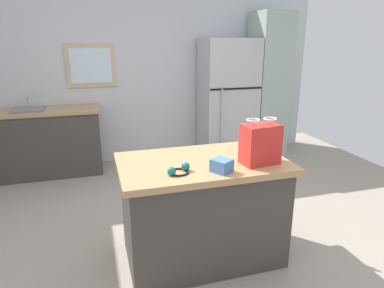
{
  "coord_description": "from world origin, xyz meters",
  "views": [
    {
      "loc": [
        -0.85,
        -2.51,
        1.8
      ],
      "look_at": [
        -0.04,
        0.2,
        0.93
      ],
      "focal_mm": 31.68,
      "sensor_mm": 36.0,
      "label": 1
    }
  ],
  "objects_px": {
    "shopping_bag": "(260,144)",
    "tall_cabinet": "(268,86)",
    "kitchen_island": "(202,209)",
    "ear_defenders": "(179,170)",
    "refrigerator": "(227,100)",
    "bottle": "(258,138)",
    "small_box": "(222,166)"
  },
  "relations": [
    {
      "from": "ear_defenders",
      "to": "bottle",
      "type": "bearing_deg",
      "value": 24.79
    },
    {
      "from": "tall_cabinet",
      "to": "kitchen_island",
      "type": "bearing_deg",
      "value": -128.1
    },
    {
      "from": "kitchen_island",
      "to": "tall_cabinet",
      "type": "distance_m",
      "value": 3.08
    },
    {
      "from": "shopping_bag",
      "to": "ear_defenders",
      "type": "relative_size",
      "value": 1.75
    },
    {
      "from": "refrigerator",
      "to": "tall_cabinet",
      "type": "height_order",
      "value": "tall_cabinet"
    },
    {
      "from": "kitchen_island",
      "to": "shopping_bag",
      "type": "distance_m",
      "value": 0.74
    },
    {
      "from": "kitchen_island",
      "to": "tall_cabinet",
      "type": "height_order",
      "value": "tall_cabinet"
    },
    {
      "from": "tall_cabinet",
      "to": "shopping_bag",
      "type": "height_order",
      "value": "tall_cabinet"
    },
    {
      "from": "bottle",
      "to": "ear_defenders",
      "type": "bearing_deg",
      "value": -155.21
    },
    {
      "from": "bottle",
      "to": "refrigerator",
      "type": "bearing_deg",
      "value": 74.54
    },
    {
      "from": "kitchen_island",
      "to": "refrigerator",
      "type": "height_order",
      "value": "refrigerator"
    },
    {
      "from": "refrigerator",
      "to": "bottle",
      "type": "xyz_separation_m",
      "value": [
        -0.6,
        -2.18,
        0.05
      ]
    },
    {
      "from": "refrigerator",
      "to": "shopping_bag",
      "type": "height_order",
      "value": "refrigerator"
    },
    {
      "from": "kitchen_island",
      "to": "tall_cabinet",
      "type": "xyz_separation_m",
      "value": [
        1.85,
        2.36,
        0.66
      ]
    },
    {
      "from": "ear_defenders",
      "to": "tall_cabinet",
      "type": "bearing_deg",
      "value": 50.65
    },
    {
      "from": "refrigerator",
      "to": "ear_defenders",
      "type": "height_order",
      "value": "refrigerator"
    },
    {
      "from": "refrigerator",
      "to": "small_box",
      "type": "height_order",
      "value": "refrigerator"
    },
    {
      "from": "kitchen_island",
      "to": "shopping_bag",
      "type": "relative_size",
      "value": 3.76
    },
    {
      "from": "refrigerator",
      "to": "bottle",
      "type": "relative_size",
      "value": 9.19
    },
    {
      "from": "refrigerator",
      "to": "small_box",
      "type": "distance_m",
      "value": 2.86
    },
    {
      "from": "refrigerator",
      "to": "tall_cabinet",
      "type": "distance_m",
      "value": 0.7
    },
    {
      "from": "bottle",
      "to": "small_box",
      "type": "bearing_deg",
      "value": -139.37
    },
    {
      "from": "refrigerator",
      "to": "bottle",
      "type": "bearing_deg",
      "value": -105.46
    },
    {
      "from": "shopping_bag",
      "to": "tall_cabinet",
      "type": "bearing_deg",
      "value": 60.34
    },
    {
      "from": "kitchen_island",
      "to": "ear_defenders",
      "type": "relative_size",
      "value": 6.6
    },
    {
      "from": "tall_cabinet",
      "to": "small_box",
      "type": "relative_size",
      "value": 16.23
    },
    {
      "from": "bottle",
      "to": "ear_defenders",
      "type": "height_order",
      "value": "bottle"
    },
    {
      "from": "shopping_bag",
      "to": "ear_defenders",
      "type": "distance_m",
      "value": 0.67
    },
    {
      "from": "kitchen_island",
      "to": "ear_defenders",
      "type": "distance_m",
      "value": 0.56
    },
    {
      "from": "small_box",
      "to": "ear_defenders",
      "type": "relative_size",
      "value": 0.67
    },
    {
      "from": "ear_defenders",
      "to": "refrigerator",
      "type": "bearing_deg",
      "value": 60.86
    },
    {
      "from": "kitchen_island",
      "to": "bottle",
      "type": "distance_m",
      "value": 0.8
    }
  ]
}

